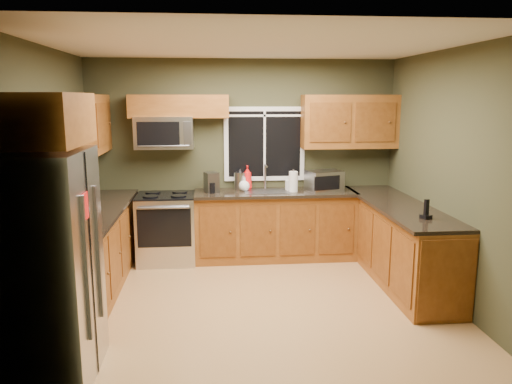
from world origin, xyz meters
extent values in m
plane|color=#B0824D|center=(0.00, 0.00, 0.00)|extent=(4.20, 4.20, 0.00)
plane|color=white|center=(0.00, 0.00, 2.70)|extent=(4.20, 4.20, 0.00)
plane|color=#383923|center=(0.00, 1.80, 1.35)|extent=(4.20, 0.00, 4.20)
plane|color=#383923|center=(0.00, -1.80, 1.35)|extent=(4.20, 0.00, 4.20)
plane|color=#383923|center=(-2.10, 0.00, 1.35)|extent=(0.00, 3.60, 3.60)
plane|color=#383923|center=(2.10, 0.00, 1.35)|extent=(0.00, 3.60, 3.60)
cube|color=white|center=(0.30, 1.79, 1.55)|extent=(1.12, 0.03, 1.02)
cube|color=black|center=(0.30, 1.78, 1.55)|extent=(1.00, 0.01, 0.90)
cube|color=white|center=(0.30, 1.77, 1.55)|extent=(0.03, 0.01, 0.90)
cube|color=white|center=(0.30, 1.77, 1.94)|extent=(1.00, 0.01, 0.03)
cube|color=brown|center=(-1.80, 0.48, 0.45)|extent=(0.60, 2.65, 0.90)
cube|color=black|center=(-1.78, 0.48, 0.92)|extent=(0.65, 2.65, 0.04)
cube|color=brown|center=(0.42, 1.50, 0.45)|extent=(2.17, 0.60, 0.90)
cube|color=black|center=(0.42, 1.48, 0.92)|extent=(2.17, 0.65, 0.04)
cube|color=brown|center=(1.80, 0.55, 0.45)|extent=(0.60, 2.50, 0.90)
cube|color=brown|center=(1.80, -0.71, 0.45)|extent=(0.56, 0.02, 0.82)
cube|color=black|center=(1.78, 0.55, 0.92)|extent=(0.65, 2.50, 0.04)
cube|color=brown|center=(-1.94, 0.48, 1.86)|extent=(0.33, 2.65, 0.72)
cube|color=brown|center=(-0.85, 1.64, 2.07)|extent=(1.30, 0.33, 0.30)
cube|color=brown|center=(1.45, 1.64, 1.86)|extent=(1.30, 0.33, 0.72)
cube|color=brown|center=(-1.74, -1.30, 2.03)|extent=(0.72, 0.90, 0.38)
cube|color=#B7B7BC|center=(-1.74, -1.30, 0.90)|extent=(0.72, 0.90, 1.80)
cube|color=slate|center=(-1.37, -1.50, 0.95)|extent=(0.03, 0.04, 1.10)
cube|color=slate|center=(-1.37, -1.10, 0.95)|extent=(0.03, 0.04, 1.10)
cube|color=black|center=(-1.38, -1.30, 0.90)|extent=(0.01, 0.02, 1.78)
cube|color=red|center=(-1.37, -1.40, 1.40)|extent=(0.01, 0.14, 0.20)
cube|color=#B7B7BC|center=(-1.05, 1.48, 0.45)|extent=(0.76, 0.65, 0.90)
cube|color=black|center=(-1.05, 1.48, 0.91)|extent=(0.76, 0.64, 0.03)
cube|color=black|center=(-1.05, 1.15, 0.55)|extent=(0.68, 0.02, 0.50)
cylinder|color=slate|center=(-1.05, 1.12, 0.82)|extent=(0.64, 0.04, 0.04)
cylinder|color=black|center=(-1.23, 1.33, 0.93)|extent=(0.20, 0.20, 0.01)
cylinder|color=black|center=(-0.87, 1.33, 0.93)|extent=(0.20, 0.20, 0.01)
cylinder|color=black|center=(-1.23, 1.61, 0.93)|extent=(0.20, 0.20, 0.01)
cylinder|color=black|center=(-0.87, 1.61, 0.93)|extent=(0.20, 0.20, 0.01)
cube|color=#B7B7BC|center=(-1.05, 1.61, 1.73)|extent=(0.76, 0.38, 0.42)
cube|color=black|center=(-1.11, 1.42, 1.73)|extent=(0.54, 0.01, 0.30)
cube|color=slate|center=(-0.74, 1.42, 1.73)|extent=(0.10, 0.01, 0.30)
cylinder|color=slate|center=(-1.05, 1.40, 1.57)|extent=(0.66, 0.02, 0.02)
cube|color=slate|center=(0.30, 1.48, 0.94)|extent=(0.60, 0.42, 0.02)
cylinder|color=#B7B7BC|center=(0.30, 1.68, 1.11)|extent=(0.03, 0.03, 0.34)
cylinder|color=#B7B7BC|center=(0.30, 1.60, 1.27)|extent=(0.03, 0.18, 0.03)
cube|color=#B7B7BC|center=(1.07, 1.44, 1.08)|extent=(0.52, 0.45, 0.28)
cube|color=black|center=(1.07, 1.27, 1.08)|extent=(0.36, 0.12, 0.19)
cube|color=slate|center=(-0.44, 1.50, 1.07)|extent=(0.21, 0.24, 0.27)
cylinder|color=black|center=(-0.44, 1.42, 1.01)|extent=(0.12, 0.12, 0.14)
cylinder|color=#B7B7BC|center=(-0.05, 1.65, 1.06)|extent=(0.21, 0.21, 0.24)
cone|color=black|center=(-0.05, 1.65, 1.20)|extent=(0.14, 0.14, 0.06)
cylinder|color=white|center=(0.65, 1.42, 1.08)|extent=(0.12, 0.12, 0.27)
cylinder|color=slate|center=(0.65, 1.42, 1.22)|extent=(0.02, 0.02, 0.04)
imported|color=red|center=(0.05, 1.66, 1.10)|extent=(0.13, 0.13, 0.33)
imported|color=white|center=(0.62, 1.53, 1.04)|extent=(0.11, 0.11, 0.20)
imported|color=white|center=(0.00, 1.56, 1.03)|extent=(0.19, 0.19, 0.19)
cube|color=black|center=(1.78, -0.20, 0.96)|extent=(0.12, 0.12, 0.04)
cube|color=black|center=(1.78, -0.20, 1.06)|extent=(0.05, 0.05, 0.17)
camera|label=1|loc=(-0.45, -5.08, 2.19)|focal=35.00mm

